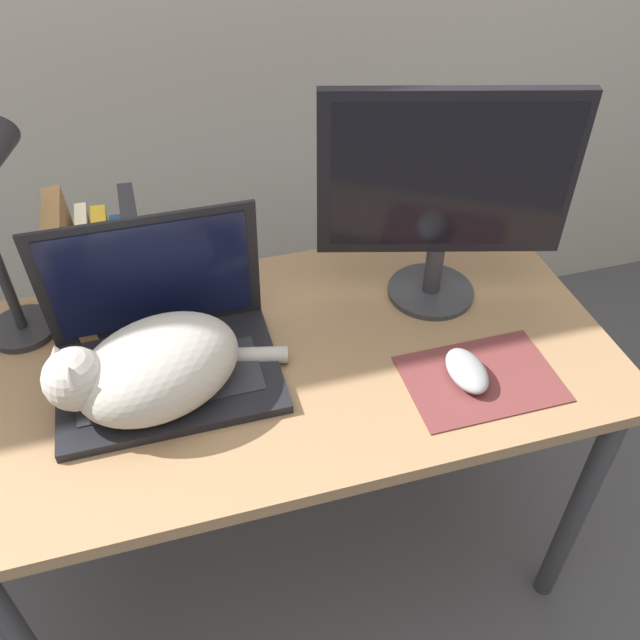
# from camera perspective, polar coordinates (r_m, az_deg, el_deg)

# --- Properties ---
(desk) EXTENTS (1.21, 0.62, 0.71)m
(desk) POSITION_cam_1_polar(r_m,az_deg,el_deg) (1.33, -2.40, -5.48)
(desk) COLOR #93704C
(desk) RESTS_ON ground_plane
(laptop) EXTENTS (0.39, 0.27, 0.28)m
(laptop) POSITION_cam_1_polar(r_m,az_deg,el_deg) (1.24, -13.00, -2.19)
(laptop) COLOR black
(laptop) RESTS_ON desk
(cat) EXTENTS (0.41, 0.30, 0.16)m
(cat) POSITION_cam_1_polar(r_m,az_deg,el_deg) (1.17, -14.09, -3.99)
(cat) COLOR #B2ADA3
(cat) RESTS_ON desk
(external_monitor) EXTENTS (0.46, 0.18, 0.44)m
(external_monitor) POSITION_cam_1_polar(r_m,az_deg,el_deg) (1.28, 10.47, 10.66)
(external_monitor) COLOR #333338
(external_monitor) RESTS_ON desk
(mousepad) EXTENTS (0.27, 0.19, 0.00)m
(mousepad) POSITION_cam_1_polar(r_m,az_deg,el_deg) (1.26, 13.37, -4.82)
(mousepad) COLOR brown
(mousepad) RESTS_ON desk
(computer_mouse) EXTENTS (0.07, 0.11, 0.04)m
(computer_mouse) POSITION_cam_1_polar(r_m,az_deg,el_deg) (1.24, 12.26, -4.18)
(computer_mouse) COLOR #99999E
(computer_mouse) RESTS_ON mousepad
(book_row) EXTENTS (0.16, 0.17, 0.26)m
(book_row) POSITION_cam_1_polar(r_m,az_deg,el_deg) (1.34, -17.77, 4.07)
(book_row) COLOR olive
(book_row) RESTS_ON desk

